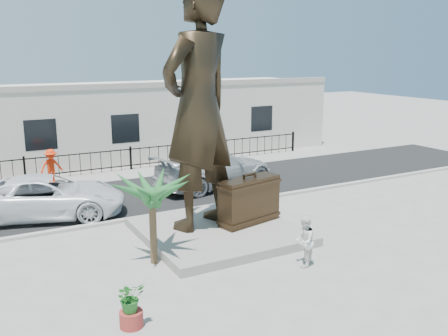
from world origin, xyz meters
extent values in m
plane|color=#9E9991|center=(0.00, 0.00, 0.00)|extent=(100.00, 100.00, 0.00)
cube|color=black|center=(0.00, 8.00, 0.01)|extent=(40.00, 7.00, 0.01)
cube|color=#A5A399|center=(0.00, 4.50, 0.06)|extent=(40.00, 0.25, 0.12)
cube|color=#9E9991|center=(0.00, 12.00, 0.01)|extent=(40.00, 2.50, 0.02)
cube|color=gray|center=(-0.50, 1.50, 0.15)|extent=(5.20, 5.20, 0.30)
cube|color=black|center=(0.00, 12.80, 0.60)|extent=(22.00, 0.10, 1.20)
cube|color=silver|center=(0.00, 17.00, 2.20)|extent=(28.00, 7.00, 4.40)
imported|color=#2C2216|center=(-0.98, 2.03, 4.50)|extent=(3.60, 3.02, 8.41)
cube|color=#302214|center=(0.72, 1.41, 1.14)|extent=(2.48, 1.26, 1.67)
imported|color=white|center=(0.55, -2.04, 0.80)|extent=(0.98, 0.96, 1.60)
imported|color=white|center=(-5.47, 6.46, 0.84)|extent=(6.52, 4.46, 1.66)
imported|color=#ACAFB1|center=(2.46, 7.45, 0.90)|extent=(6.50, 3.60, 1.78)
imported|color=#F6310C|center=(-4.39, 11.67, 0.88)|extent=(1.22, 0.86, 1.73)
cylinder|color=maroon|center=(-5.14, -2.87, 0.20)|extent=(0.56, 0.56, 0.40)
imported|color=#226A22|center=(-5.14, -2.87, 0.77)|extent=(0.72, 0.65, 0.74)
camera|label=1|loc=(-8.31, -13.30, 6.36)|focal=40.00mm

